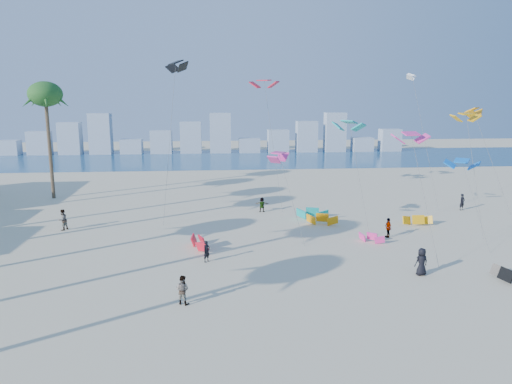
{
  "coord_description": "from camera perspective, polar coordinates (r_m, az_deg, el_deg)",
  "views": [
    {
      "loc": [
        -0.29,
        -20.02,
        11.72
      ],
      "look_at": [
        3.0,
        16.0,
        4.5
      ],
      "focal_mm": 33.53,
      "sensor_mm": 36.0,
      "label": 1
    }
  ],
  "objects": [
    {
      "name": "ground",
      "position": [
        23.2,
        -4.01,
        -19.08
      ],
      "size": [
        220.0,
        220.0,
        0.0
      ],
      "primitive_type": "plane",
      "color": "beige",
      "rests_on": "ground"
    },
    {
      "name": "ocean",
      "position": [
        92.77,
        -5.01,
        3.99
      ],
      "size": [
        220.0,
        220.0,
        0.0
      ],
      "primitive_type": "plane",
      "color": "navy",
      "rests_on": "ground"
    },
    {
      "name": "kitesurfer_near",
      "position": [
        34.85,
        -5.91,
        -7.05
      ],
      "size": [
        0.68,
        0.67,
        1.58
      ],
      "primitive_type": "imported",
      "rotation": [
        0.0,
        0.0,
        0.77
      ],
      "color": "black",
      "rests_on": "ground"
    },
    {
      "name": "kitesurfer_mid",
      "position": [
        28.27,
        -8.77,
        -11.45
      ],
      "size": [
        1.04,
        0.96,
        1.72
      ],
      "primitive_type": "imported",
      "rotation": [
        0.0,
        0.0,
        2.67
      ],
      "color": "gray",
      "rests_on": "ground"
    },
    {
      "name": "kitesurfers_far",
      "position": [
        41.05,
        7.27,
        -4.14
      ],
      "size": [
        40.42,
        19.58,
        1.89
      ],
      "color": "black",
      "rests_on": "ground"
    },
    {
      "name": "grounded_kites",
      "position": [
        42.05,
        10.35,
        -4.44
      ],
      "size": [
        22.3,
        20.11,
        1.0
      ],
      "color": "red",
      "rests_on": "ground"
    },
    {
      "name": "flying_kites",
      "position": [
        46.24,
        9.73,
        10.1
      ],
      "size": [
        34.93,
        25.22,
        15.74
      ],
      "color": "#FB37A0",
      "rests_on": "ground"
    },
    {
      "name": "distant_skyline",
      "position": [
        102.39,
        -5.74,
        6.4
      ],
      "size": [
        85.0,
        3.0,
        8.4
      ],
      "color": "#9EADBF",
      "rests_on": "ground"
    }
  ]
}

